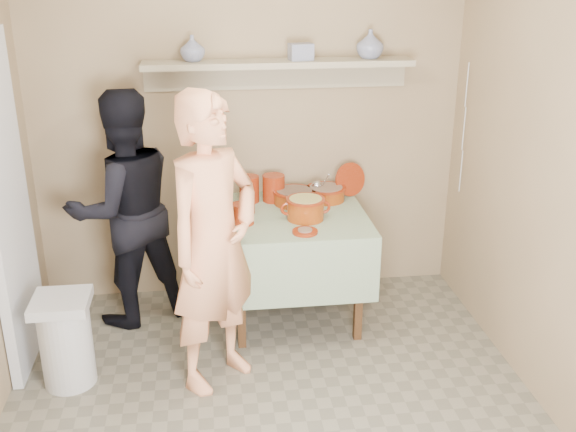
{
  "coord_description": "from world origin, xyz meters",
  "views": [
    {
      "loc": [
        -0.32,
        -2.88,
        2.37
      ],
      "look_at": [
        0.15,
        0.75,
        0.95
      ],
      "focal_mm": 42.0,
      "sensor_mm": 36.0,
      "label": 1
    }
  ],
  "objects": [
    {
      "name": "tile_panel",
      "position": [
        -1.46,
        0.95,
        1.0
      ],
      "size": [
        0.06,
        0.7,
        2.0
      ],
      "primitive_type": "cube",
      "color": "silver",
      "rests_on": "ground"
    },
    {
      "name": "plate_stack_a",
      "position": [
        -0.02,
        1.55,
        0.85
      ],
      "size": [
        0.14,
        0.14,
        0.18
      ],
      "primitive_type": "cylinder",
      "color": "#781702",
      "rests_on": "serving_table"
    },
    {
      "name": "plate_stack_b",
      "position": [
        0.15,
        1.54,
        0.85
      ],
      "size": [
        0.16,
        0.16,
        0.19
      ],
      "primitive_type": "cylinder",
      "color": "#781702",
      "rests_on": "serving_table"
    },
    {
      "name": "bowl_stack",
      "position": [
        -0.09,
        1.14,
        0.83
      ],
      "size": [
        0.13,
        0.13,
        0.13
      ],
      "primitive_type": "cylinder",
      "color": "#781702",
      "rests_on": "serving_table"
    },
    {
      "name": "empty_bowl",
      "position": [
        -0.09,
        1.34,
        0.79
      ],
      "size": [
        0.18,
        0.18,
        0.05
      ],
      "primitive_type": "cylinder",
      "color": "#781702",
      "rests_on": "serving_table"
    },
    {
      "name": "propped_lid",
      "position": [
        0.7,
        1.59,
        0.88
      ],
      "size": [
        0.25,
        0.15,
        0.24
      ],
      "primitive_type": "cylinder",
      "rotation": [
        1.35,
        0.0,
        0.39
      ],
      "color": "#781702",
      "rests_on": "serving_table"
    },
    {
      "name": "vase_right",
      "position": [
        0.82,
        1.62,
        1.82
      ],
      "size": [
        0.21,
        0.21,
        0.19
      ],
      "primitive_type": "imported",
      "rotation": [
        0.0,
        0.0,
        0.18
      ],
      "color": "navy",
      "rests_on": "wall_shelf"
    },
    {
      "name": "vase_left",
      "position": [
        -0.36,
        1.63,
        1.8
      ],
      "size": [
        0.22,
        0.22,
        0.17
      ],
      "primitive_type": "imported",
      "rotation": [
        0.0,
        0.0,
        0.58
      ],
      "color": "navy",
      "rests_on": "wall_shelf"
    },
    {
      "name": "ceramic_box",
      "position": [
        0.34,
        1.6,
        1.77
      ],
      "size": [
        0.17,
        0.13,
        0.11
      ],
      "primitive_type": "cube",
      "rotation": [
        0.0,
        0.0,
        0.16
      ],
      "color": "navy",
      "rests_on": "wall_shelf"
    },
    {
      "name": "person_cook",
      "position": [
        -0.29,
        0.59,
        0.87
      ],
      "size": [
        0.74,
        0.73,
        1.73
      ],
      "primitive_type": "imported",
      "rotation": [
        0.0,
        0.0,
        0.76
      ],
      "color": "#F69C6A",
      "rests_on": "ground"
    },
    {
      "name": "person_helper",
      "position": [
        -0.86,
        1.39,
        0.8
      ],
      "size": [
        0.96,
        0.88,
        1.6
      ],
      "primitive_type": "imported",
      "rotation": [
        0.0,
        0.0,
        -2.71
      ],
      "color": "black",
      "rests_on": "ground"
    },
    {
      "name": "room_shell",
      "position": [
        0.0,
        0.0,
        1.61
      ],
      "size": [
        3.04,
        3.54,
        2.62
      ],
      "color": "#9F8561",
      "rests_on": "ground"
    },
    {
      "name": "serving_table",
      "position": [
        0.25,
        1.28,
        0.64
      ],
      "size": [
        0.97,
        0.97,
        0.76
      ],
      "color": "#4C2D16",
      "rests_on": "ground"
    },
    {
      "name": "cazuela_meat_a",
      "position": [
        0.29,
        1.47,
        0.82
      ],
      "size": [
        0.3,
        0.3,
        0.1
      ],
      "color": "maroon",
      "rests_on": "serving_table"
    },
    {
      "name": "cazuela_meat_b",
      "position": [
        0.52,
        1.51,
        0.82
      ],
      "size": [
        0.28,
        0.28,
        0.1
      ],
      "color": "maroon",
      "rests_on": "serving_table"
    },
    {
      "name": "ladle",
      "position": [
        0.46,
        1.52,
        0.87
      ],
      "size": [
        0.08,
        0.26,
        0.19
      ],
      "color": "silver",
      "rests_on": "cazuela_meat_b"
    },
    {
      "name": "cazuela_rice",
      "position": [
        0.32,
        1.17,
        0.85
      ],
      "size": [
        0.33,
        0.25,
        0.14
      ],
      "color": "maroon",
      "rests_on": "serving_table"
    },
    {
      "name": "front_plate",
      "position": [
        0.28,
        0.93,
        0.77
      ],
      "size": [
        0.16,
        0.16,
        0.03
      ],
      "color": "#781702",
      "rests_on": "serving_table"
    },
    {
      "name": "wall_shelf",
      "position": [
        0.2,
        1.65,
        1.67
      ],
      "size": [
        1.8,
        0.25,
        0.21
      ],
      "color": "tan",
      "rests_on": "room_shell"
    },
    {
      "name": "trash_bin",
      "position": [
        -1.16,
        0.64,
        0.28
      ],
      "size": [
        0.32,
        0.32,
        0.56
      ],
      "color": "silver",
      "rests_on": "ground"
    },
    {
      "name": "electrical_cord",
      "position": [
        1.47,
        1.48,
        1.25
      ],
      "size": [
        0.01,
        0.05,
        0.9
      ],
      "color": "silver",
      "rests_on": "wall_shelf"
    }
  ]
}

